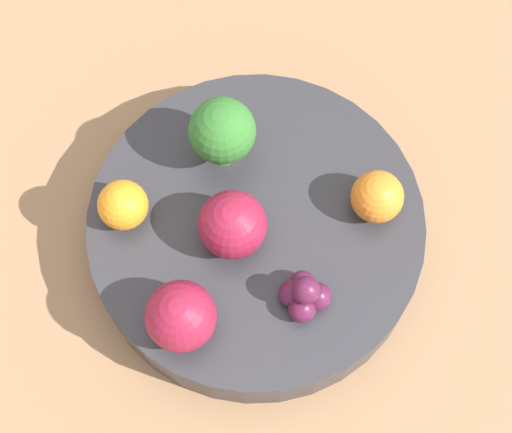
{
  "coord_description": "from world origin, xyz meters",
  "views": [
    {
      "loc": [
        0.01,
        -0.21,
        0.62
      ],
      "look_at": [
        0.0,
        0.0,
        0.07
      ],
      "focal_mm": 60.0,
      "sensor_mm": 36.0,
      "label": 1
    }
  ],
  "objects_px": {
    "apple_red": "(181,316)",
    "apple_green": "(232,225)",
    "orange_front": "(377,197)",
    "orange_back": "(122,209)",
    "grape_cluster": "(304,295)",
    "bowl": "(256,233)",
    "broccoli": "(222,132)"
  },
  "relations": [
    {
      "from": "apple_red",
      "to": "bowl",
      "type": "bearing_deg",
      "value": 60.36
    },
    {
      "from": "broccoli",
      "to": "apple_red",
      "type": "distance_m",
      "value": 0.13
    },
    {
      "from": "orange_front",
      "to": "orange_back",
      "type": "xyz_separation_m",
      "value": [
        -0.17,
        -0.02,
        -0.0
      ]
    },
    {
      "from": "bowl",
      "to": "orange_back",
      "type": "bearing_deg",
      "value": -178.25
    },
    {
      "from": "broccoli",
      "to": "orange_front",
      "type": "bearing_deg",
      "value": -17.56
    },
    {
      "from": "broccoli",
      "to": "orange_front",
      "type": "distance_m",
      "value": 0.11
    },
    {
      "from": "apple_green",
      "to": "apple_red",
      "type": "bearing_deg",
      "value": -113.83
    },
    {
      "from": "apple_green",
      "to": "grape_cluster",
      "type": "height_order",
      "value": "apple_green"
    },
    {
      "from": "apple_red",
      "to": "grape_cluster",
      "type": "distance_m",
      "value": 0.08
    },
    {
      "from": "broccoli",
      "to": "orange_back",
      "type": "height_order",
      "value": "broccoli"
    },
    {
      "from": "grape_cluster",
      "to": "orange_front",
      "type": "bearing_deg",
      "value": 56.41
    },
    {
      "from": "apple_red",
      "to": "grape_cluster",
      "type": "height_order",
      "value": "apple_red"
    },
    {
      "from": "orange_front",
      "to": "orange_back",
      "type": "relative_size",
      "value": 1.05
    },
    {
      "from": "apple_red",
      "to": "apple_green",
      "type": "relative_size",
      "value": 1.0
    },
    {
      "from": "bowl",
      "to": "apple_red",
      "type": "bearing_deg",
      "value": -119.64
    },
    {
      "from": "apple_red",
      "to": "apple_green",
      "type": "xyz_separation_m",
      "value": [
        0.03,
        0.06,
        0.0
      ]
    },
    {
      "from": "apple_green",
      "to": "orange_front",
      "type": "distance_m",
      "value": 0.1
    },
    {
      "from": "bowl",
      "to": "grape_cluster",
      "type": "height_order",
      "value": "grape_cluster"
    },
    {
      "from": "bowl",
      "to": "broccoli",
      "type": "xyz_separation_m",
      "value": [
        -0.03,
        0.05,
        0.06
      ]
    },
    {
      "from": "bowl",
      "to": "apple_green",
      "type": "bearing_deg",
      "value": -141.45
    },
    {
      "from": "orange_front",
      "to": "bowl",
      "type": "bearing_deg",
      "value": -168.84
    },
    {
      "from": "apple_green",
      "to": "grape_cluster",
      "type": "relative_size",
      "value": 1.32
    },
    {
      "from": "orange_back",
      "to": "orange_front",
      "type": "bearing_deg",
      "value": 6.25
    },
    {
      "from": "apple_green",
      "to": "orange_front",
      "type": "bearing_deg",
      "value": 16.19
    },
    {
      "from": "bowl",
      "to": "apple_green",
      "type": "distance_m",
      "value": 0.05
    },
    {
      "from": "bowl",
      "to": "broccoli",
      "type": "relative_size",
      "value": 3.91
    },
    {
      "from": "apple_red",
      "to": "apple_green",
      "type": "distance_m",
      "value": 0.07
    },
    {
      "from": "broccoli",
      "to": "orange_back",
      "type": "relative_size",
      "value": 1.73
    },
    {
      "from": "bowl",
      "to": "apple_red",
      "type": "relative_size",
      "value": 5.07
    },
    {
      "from": "bowl",
      "to": "orange_back",
      "type": "xyz_separation_m",
      "value": [
        -0.09,
        -0.0,
        0.04
      ]
    },
    {
      "from": "apple_green",
      "to": "grape_cluster",
      "type": "xyz_separation_m",
      "value": [
        0.05,
        -0.04,
        -0.01
      ]
    },
    {
      "from": "broccoli",
      "to": "grape_cluster",
      "type": "distance_m",
      "value": 0.12
    }
  ]
}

